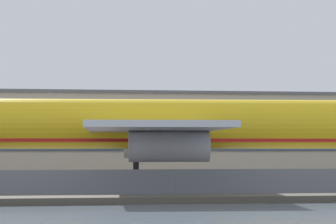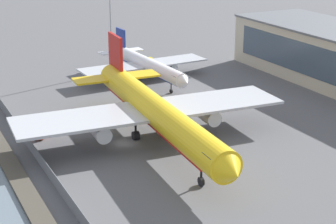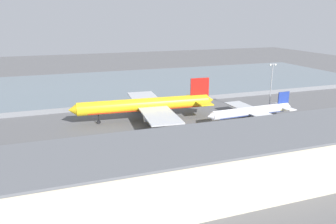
{
  "view_description": "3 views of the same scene",
  "coord_description": "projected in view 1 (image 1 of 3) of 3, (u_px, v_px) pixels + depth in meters",
  "views": [
    {
      "loc": [
        -9.07,
        -76.13,
        4.02
      ],
      "look_at": [
        2.37,
        5.0,
        7.51
      ],
      "focal_mm": 85.0,
      "sensor_mm": 36.0,
      "label": 1
    },
    {
      "loc": [
        87.66,
        -35.24,
        38.96
      ],
      "look_at": [
        3.25,
        7.3,
        5.97
      ],
      "focal_mm": 60.0,
      "sensor_mm": 36.0,
      "label": 2
    },
    {
      "loc": [
        35.56,
        125.39,
        39.48
      ],
      "look_at": [
        -4.88,
        11.02,
        4.12
      ],
      "focal_mm": 35.0,
      "sensor_mm": 36.0,
      "label": 3
    }
  ],
  "objects": [
    {
      "name": "terminal_building",
      "position": [
        174.0,
        132.0,
        141.11
      ],
      "size": [
        112.32,
        22.58,
        13.1
      ],
      "color": "#BCB299",
      "rests_on": "ground"
    },
    {
      "name": "shoreline_seawall",
      "position": [
        185.0,
        199.0,
        56.14
      ],
      "size": [
        320.0,
        3.0,
        0.5
      ],
      "color": "#474238",
      "rests_on": "ground"
    },
    {
      "name": "ground_plane",
      "position": [
        151.0,
        188.0,
        76.41
      ],
      "size": [
        500.0,
        500.0,
        0.0
      ],
      "primitive_type": "plane",
      "color": "#565659"
    },
    {
      "name": "perimeter_fence",
      "position": [
        176.0,
        184.0,
        60.63
      ],
      "size": [
        280.0,
        0.1,
        2.22
      ],
      "color": "slate",
      "rests_on": "ground"
    },
    {
      "name": "baggage_tug",
      "position": [
        48.0,
        187.0,
        62.22
      ],
      "size": [
        3.56,
        2.61,
        1.8
      ],
      "color": "red",
      "rests_on": "ground"
    },
    {
      "name": "cargo_jet_yellow",
      "position": [
        162.0,
        126.0,
        82.18
      ],
      "size": [
        58.24,
        50.47,
        15.86
      ],
      "color": "yellow",
      "rests_on": "ground"
    }
  ]
}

